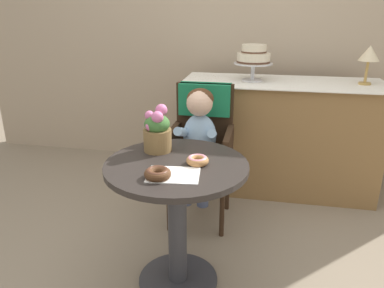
{
  "coord_description": "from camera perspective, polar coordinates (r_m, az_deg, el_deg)",
  "views": [
    {
      "loc": [
        0.4,
        -1.64,
        1.45
      ],
      "look_at": [
        0.05,
        0.15,
        0.77
      ],
      "focal_mm": 34.62,
      "sensor_mm": 36.0,
      "label": 1
    }
  ],
  "objects": [
    {
      "name": "flower_vase",
      "position": [
        1.97,
        -5.38,
        2.07
      ],
      "size": [
        0.15,
        0.15,
        0.25
      ],
      "color": "brown",
      "rests_on": "cafe_table"
    },
    {
      "name": "seated_child",
      "position": [
        2.4,
        1.04,
        1.73
      ],
      "size": [
        0.27,
        0.32,
        0.73
      ],
      "color": "#8CADCC",
      "rests_on": "ground"
    },
    {
      "name": "paper_napkin",
      "position": [
        1.71,
        -2.88,
        -4.76
      ],
      "size": [
        0.26,
        0.21,
        0.0
      ],
      "primitive_type": "cube",
      "rotation": [
        0.0,
        0.0,
        0.11
      ],
      "color": "white",
      "rests_on": "cafe_table"
    },
    {
      "name": "back_wall",
      "position": [
        3.51,
        4.72,
        18.77
      ],
      "size": [
        4.8,
        0.1,
        2.7
      ],
      "primitive_type": "cube",
      "color": "tan",
      "rests_on": "ground"
    },
    {
      "name": "display_counter",
      "position": [
        3.11,
        13.2,
        1.22
      ],
      "size": [
        1.56,
        0.62,
        0.9
      ],
      "color": "olive",
      "rests_on": "ground"
    },
    {
      "name": "table_lamp",
      "position": [
        3.06,
        25.64,
        12.27
      ],
      "size": [
        0.15,
        0.15,
        0.28
      ],
      "color": "#B28C47",
      "rests_on": "display_counter"
    },
    {
      "name": "cafe_table",
      "position": [
        1.93,
        -2.33,
        -8.74
      ],
      "size": [
        0.72,
        0.72,
        0.72
      ],
      "color": "#282321",
      "rests_on": "ground"
    },
    {
      "name": "donut_mid",
      "position": [
        1.68,
        -5.32,
        -4.49
      ],
      "size": [
        0.12,
        0.12,
        0.05
      ],
      "color": "#4C2D19",
      "rests_on": "cafe_table"
    },
    {
      "name": "donut_front",
      "position": [
        1.82,
        0.85,
        -2.48
      ],
      "size": [
        0.11,
        0.11,
        0.04
      ],
      "color": "#AD7542",
      "rests_on": "cafe_table"
    },
    {
      "name": "tiered_cake_stand",
      "position": [
        2.96,
        9.47,
        13.08
      ],
      "size": [
        0.3,
        0.3,
        0.28
      ],
      "color": "silver",
      "rests_on": "display_counter"
    },
    {
      "name": "ground_plane",
      "position": [
        2.22,
        -2.13,
        -20.25
      ],
      "size": [
        8.0,
        8.0,
        0.0
      ],
      "primitive_type": "plane",
      "color": "gray"
    },
    {
      "name": "wicker_chair",
      "position": [
        2.56,
        1.64,
        2.02
      ],
      "size": [
        0.42,
        0.45,
        0.95
      ],
      "rotation": [
        0.0,
        0.0,
        -0.1
      ],
      "color": "#332114",
      "rests_on": "ground"
    }
  ]
}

